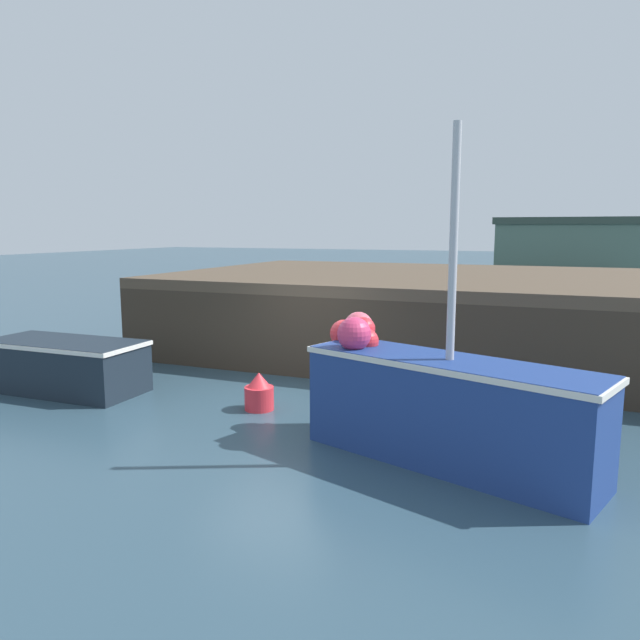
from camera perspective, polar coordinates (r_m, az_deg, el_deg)
ground at (r=11.34m, az=-4.18°, el=-7.96°), size 120.00×160.00×0.10m
pier at (r=15.50m, az=11.91°, el=2.98°), size 14.43×8.83×2.02m
fishing_boat_near_left at (r=12.88m, az=-23.21°, el=-3.89°), size 3.22×1.45×1.02m
fishing_boat_near_right at (r=8.41m, az=11.52°, el=-7.79°), size 4.30×2.35×4.55m
warehouse at (r=47.78m, az=22.82°, el=6.62°), size 10.59×6.02×4.03m
mooring_buoy_foreground at (r=10.75m, az=-5.84°, el=-6.94°), size 0.52×0.52×0.68m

